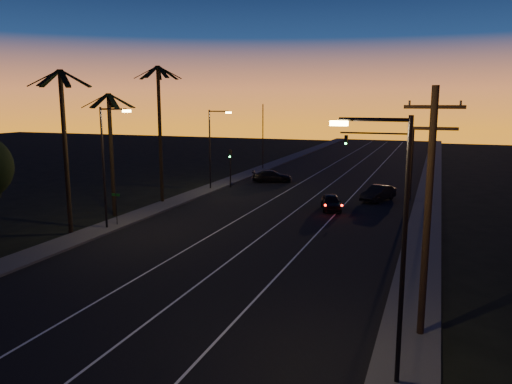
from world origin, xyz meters
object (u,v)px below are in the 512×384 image
at_px(signal_mast, 387,149).
at_px(lead_car, 331,202).
at_px(cross_car, 272,176).
at_px(right_car, 378,193).
at_px(utility_pole, 428,209).

bearing_deg(signal_mast, lead_car, -117.00).
bearing_deg(cross_car, right_car, -28.79).
distance_m(lead_car, cross_car, 15.94).
relative_size(utility_pole, right_car, 2.13).
relative_size(signal_mast, right_car, 1.51).
distance_m(utility_pole, signal_mast, 30.33).
relative_size(utility_pole, signal_mast, 1.41).
height_order(signal_mast, right_car, signal_mast).
height_order(signal_mast, cross_car, signal_mast).
height_order(utility_pole, lead_car, utility_pole).
xyz_separation_m(utility_pole, lead_car, (-8.32, 22.42, -4.62)).
height_order(lead_car, right_car, right_car).
relative_size(right_car, cross_car, 0.93).
distance_m(signal_mast, cross_car, 15.02).
bearing_deg(lead_car, signal_mast, 63.00).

